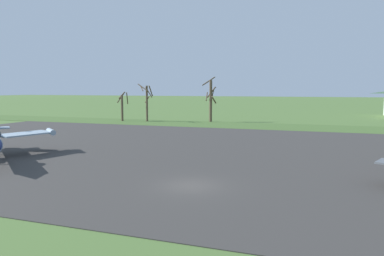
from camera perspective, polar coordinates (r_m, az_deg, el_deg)
ground_plane at (r=26.36m, az=-0.18°, el=-9.24°), size 600.00×600.00×0.00m
asphalt_apron at (r=39.60m, az=6.50°, el=-3.98°), size 100.66×46.91×0.05m
grass_verge_strip at (r=68.41m, az=11.80°, el=0.26°), size 160.66×12.00×0.06m
bare_tree_far_left at (r=79.29m, az=-11.00°, el=3.52°), size 2.83×2.30×6.42m
bare_tree_left_of_center at (r=77.08m, az=-7.21°, el=4.39°), size 2.82×2.74×8.09m
bare_tree_center at (r=76.13m, az=3.00°, el=4.59°), size 3.25×3.23×9.64m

